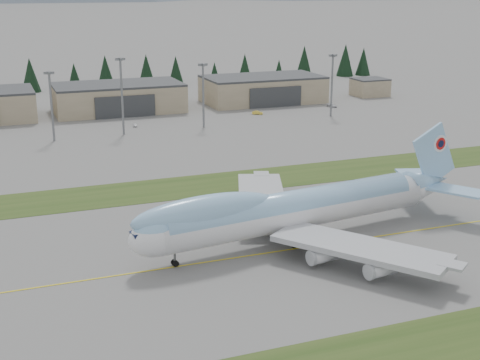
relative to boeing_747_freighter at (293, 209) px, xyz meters
name	(u,v)px	position (x,y,z in m)	size (l,w,h in m)	color
ground	(349,241)	(10.02, -3.75, -6.47)	(7000.00, 7000.00, 0.00)	#61615F
grass_strip_far	(259,179)	(10.02, 41.25, -6.47)	(400.00, 18.00, 0.08)	#2D4719
taxiway_line_main	(349,241)	(10.02, -3.75, -6.47)	(400.00, 0.40, 0.02)	yellow
boeing_747_freighter	(293,209)	(0.00, 0.00, 0.00)	(74.81, 63.77, 19.63)	white
hangar_center	(118,97)	(-4.98, 146.15, -1.08)	(48.00, 26.60, 10.80)	gray
hangar_right	(263,89)	(55.02, 146.15, -1.08)	(48.00, 26.60, 10.80)	gray
control_shed	(370,87)	(105.02, 144.25, -2.67)	(14.00, 12.00, 7.60)	gray
floodlight_masts	(184,82)	(9.53, 105.85, 9.40)	(103.38, 8.26, 24.73)	slate
service_vehicle_a	(135,127)	(-5.34, 115.86, -6.47)	(1.30, 3.23, 1.10)	white
service_vehicle_b	(257,114)	(42.51, 121.41, -6.47)	(1.42, 4.03, 1.33)	gold
service_vehicle_c	(332,107)	(76.16, 125.23, -6.47)	(1.87, 4.60, 1.33)	silver
conifer_belt	(142,71)	(18.41, 208.04, 0.80)	(264.68, 14.56, 16.73)	black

